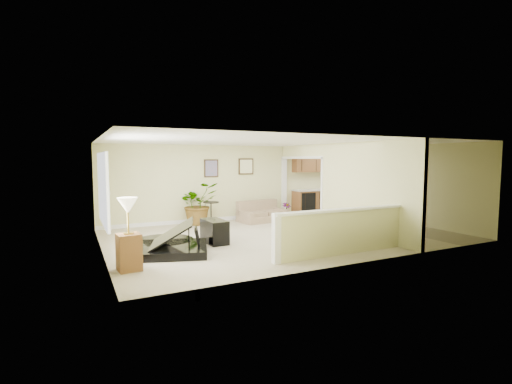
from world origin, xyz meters
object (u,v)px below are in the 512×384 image
piano_bench (214,231)px  lamp_stand (129,240)px  piano (164,223)px  small_plant (286,212)px  accent_table (211,210)px  palm_plant (198,204)px  loveseat (262,211)px

piano_bench → lamp_stand: size_ratio=0.63×
piano → small_plant: size_ratio=3.96×
piano → piano_bench: bearing=33.4°
accent_table → palm_plant: size_ratio=0.53×
piano_bench → accent_table: 2.61m
palm_plant → lamp_stand: 4.87m
piano → small_plant: (4.71, 2.61, -0.41)m
loveseat → lamp_stand: size_ratio=1.23×
piano → piano_bench: (1.29, 0.36, -0.37)m
piano_bench → piano: bearing=-164.5°
palm_plant → small_plant: bearing=-8.0°
palm_plant → piano: bearing=-119.7°
palm_plant → lamp_stand: (-2.62, -4.11, -0.08)m
palm_plant → lamp_stand: lamp_stand is taller
piano_bench → small_plant: size_ratio=1.49×
lamp_stand → piano_bench: bearing=33.2°
loveseat → piano: bearing=-152.0°
lamp_stand → accent_table: bearing=52.6°
piano_bench → lamp_stand: (-2.19, -1.43, 0.29)m
lamp_stand → small_plant: bearing=33.4°
piano → lamp_stand: bearing=-111.8°
piano → palm_plant: piano is taller
lamp_stand → piano: bearing=50.2°
palm_plant → small_plant: palm_plant is taller
accent_table → lamp_stand: lamp_stand is taller
palm_plant → lamp_stand: bearing=-122.6°
accent_table → small_plant: bearing=-4.8°
loveseat → palm_plant: bearing=163.6°
loveseat → lamp_stand: (-4.71, -3.77, 0.24)m
piano_bench → palm_plant: bearing=80.8°
small_plant → piano_bench: bearing=-146.5°
piano → accent_table: (2.09, 2.84, -0.19)m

